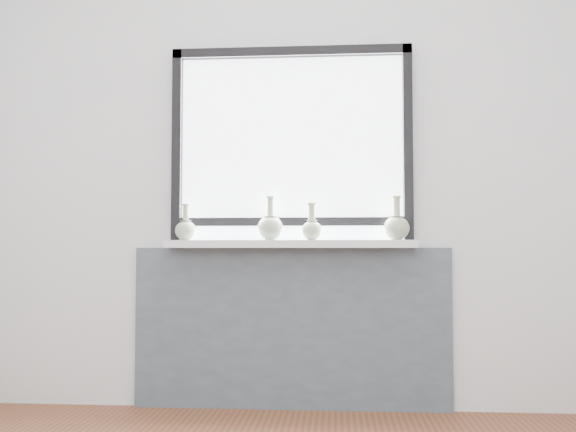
# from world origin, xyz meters

# --- Properties ---
(back_wall) EXTENTS (3.60, 0.02, 2.60)m
(back_wall) POSITION_xyz_m (0.00, 1.81, 1.30)
(back_wall) COLOR silver
(back_wall) RESTS_ON ground
(apron_panel) EXTENTS (1.70, 0.03, 0.86)m
(apron_panel) POSITION_xyz_m (0.00, 1.78, 0.43)
(apron_panel) COLOR #515C6A
(apron_panel) RESTS_ON ground
(windowsill) EXTENTS (1.32, 0.18, 0.04)m
(windowsill) POSITION_xyz_m (0.00, 1.71, 0.88)
(windowsill) COLOR silver
(windowsill) RESTS_ON apron_panel
(window) EXTENTS (1.30, 0.06, 1.05)m
(window) POSITION_xyz_m (0.00, 1.77, 1.44)
(window) COLOR black
(window) RESTS_ON windowsill
(vase_a) EXTENTS (0.11, 0.11, 0.19)m
(vase_a) POSITION_xyz_m (-0.56, 1.70, 0.96)
(vase_a) COLOR #AEBD9B
(vase_a) RESTS_ON windowsill
(vase_b) EXTENTS (0.14, 0.14, 0.23)m
(vase_b) POSITION_xyz_m (-0.11, 1.71, 0.97)
(vase_b) COLOR #AEBD9B
(vase_b) RESTS_ON windowsill
(vase_c) EXTENTS (0.11, 0.11, 0.20)m
(vase_c) POSITION_xyz_m (0.11, 1.69, 0.96)
(vase_c) COLOR #AEBD9B
(vase_c) RESTS_ON windowsill
(vase_d) EXTENTS (0.13, 0.13, 0.23)m
(vase_d) POSITION_xyz_m (0.55, 1.69, 0.97)
(vase_d) COLOR #AEBD9B
(vase_d) RESTS_ON windowsill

